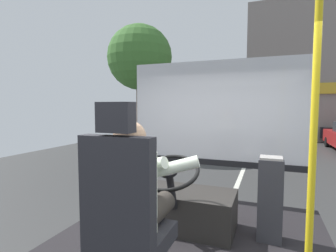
{
  "coord_description": "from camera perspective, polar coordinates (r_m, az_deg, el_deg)",
  "views": [
    {
      "loc": [
        0.68,
        -2.01,
        2.0
      ],
      "look_at": [
        -0.34,
        0.63,
        1.79
      ],
      "focal_mm": 27.55,
      "sensor_mm": 36.0,
      "label": 1
    }
  ],
  "objects": [
    {
      "name": "ground",
      "position": [
        11.02,
        17.42,
        -6.42
      ],
      "size": [
        18.0,
        44.0,
        0.06
      ],
      "color": "#363636"
    },
    {
      "name": "street_tree",
      "position": [
        11.07,
        -6.25,
        14.63
      ],
      "size": [
        2.67,
        2.67,
        5.35
      ],
      "color": "#4C3828",
      "rests_on": "ground"
    },
    {
      "name": "bus_driver",
      "position": [
        1.82,
        -7.4,
        -13.82
      ],
      "size": [
        0.79,
        0.58,
        0.74
      ],
      "color": "#332D28",
      "rests_on": "driver_seat"
    },
    {
      "name": "handrail_pole",
      "position": [
        1.81,
        29.41,
        -4.07
      ],
      "size": [
        0.04,
        0.04,
        2.12
      ],
      "color": "yellow",
      "rests_on": "bus_floor"
    },
    {
      "name": "fare_box",
      "position": [
        2.79,
        21.64,
        -14.73
      ],
      "size": [
        0.23,
        0.21,
        0.82
      ],
      "color": "#333338",
      "rests_on": "bus_floor"
    },
    {
      "name": "steering_console",
      "position": [
        2.91,
        3.17,
        -17.46
      ],
      "size": [
        1.1,
        0.98,
        0.83
      ],
      "color": "#282623",
      "rests_on": "bus_floor"
    },
    {
      "name": "windshield_panel",
      "position": [
        3.7,
        10.58,
        0.25
      ],
      "size": [
        2.5,
        0.08,
        1.48
      ],
      "color": "silver"
    },
    {
      "name": "driver_seat",
      "position": [
        1.79,
        -9.25,
        -20.01
      ],
      "size": [
        0.48,
        0.48,
        1.33
      ],
      "color": "black",
      "rests_on": "bus_floor"
    },
    {
      "name": "parked_car_black",
      "position": [
        18.43,
        32.73,
        -0.45
      ],
      "size": [
        2.01,
        3.94,
        1.31
      ],
      "color": "black",
      "rests_on": "ground"
    }
  ]
}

